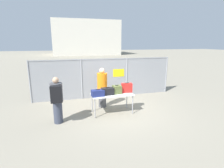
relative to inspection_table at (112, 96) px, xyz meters
The scene contains 11 objects.
ground_plane 0.77m from the inspection_table, 19.73° to the left, with size 120.00×120.00×0.00m, color gray.
fence_section 2.20m from the inspection_table, 83.55° to the left, with size 7.21×0.07×2.00m.
inspection_table is the anchor object (origin of this frame).
suitcase_navy 0.64m from the inspection_table, 168.96° to the right, with size 0.50×0.33×0.27m.
suitcase_black 0.28m from the inspection_table, behind, with size 0.49×0.30×0.30m.
suitcase_olive 0.31m from the inspection_table, ahead, with size 0.35×0.31×0.35m.
suitcase_red 0.70m from the inspection_table, ahead, with size 0.45×0.26×0.40m.
traveler_hooded 2.13m from the inspection_table, 168.62° to the right, with size 0.41×0.63×1.65m.
security_worker_near 0.82m from the inspection_table, 106.34° to the left, with size 0.43×0.43×1.73m.
utility_trailer 5.18m from the inspection_table, 63.87° to the left, with size 3.30×2.21×0.71m.
distant_hangar 37.66m from the inspection_table, 84.32° to the left, with size 14.79×11.05×7.64m.
Camera 1 is at (-2.04, -6.48, 2.78)m, focal length 28.00 mm.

